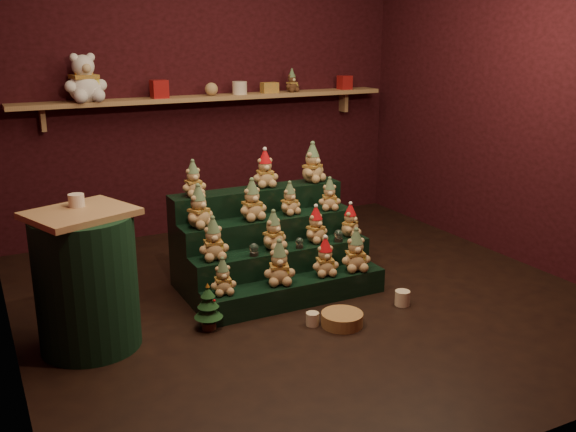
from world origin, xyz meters
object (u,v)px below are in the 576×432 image
snow_globe_a (254,249)px  side_table (86,281)px  snow_globe_b (300,243)px  mini_christmas_tree (208,307)px  white_bear (83,71)px  wicker_basket (342,319)px  mug_right (402,298)px  riser_tier_front (296,292)px  brown_bear (292,81)px  snow_globe_c (338,236)px  mug_left (312,319)px

snow_globe_a → side_table: 1.19m
snow_globe_b → side_table: size_ratio=0.09×
mini_christmas_tree → white_bear: 2.48m
wicker_basket → white_bear: bearing=115.6°
snow_globe_b → side_table: bearing=-174.9°
mug_right → riser_tier_front: bearing=151.1°
riser_tier_front → mini_christmas_tree: bearing=-172.3°
wicker_basket → brown_bear: bearing=70.3°
snow_globe_a → wicker_basket: 0.80m
snow_globe_a → mug_right: 1.12m
riser_tier_front → snow_globe_c: 0.57m
snow_globe_c → brown_bear: bearing=73.8°
mini_christmas_tree → snow_globe_c: bearing=12.5°
snow_globe_a → brown_bear: bearing=55.3°
mug_left → mug_right: size_ratio=0.82×
riser_tier_front → brown_bear: bearing=63.4°
mug_right → snow_globe_c: bearing=112.8°
snow_globe_a → brown_bear: (1.21, 1.75, 1.02)m
snow_globe_c → wicker_basket: bearing=-118.8°
wicker_basket → mini_christmas_tree: bearing=156.2°
snow_globe_b → brown_bear: size_ratio=0.38×
mini_christmas_tree → mug_left: (0.64, -0.27, -0.11)m
snow_globe_b → white_bear: bearing=123.0°
wicker_basket → snow_globe_b: bearing=89.8°
mini_christmas_tree → mug_left: 0.70m
snow_globe_a → wicker_basket: snow_globe_a is taller
white_bear → brown_bear: white_bear is taller
mini_christmas_tree → wicker_basket: mini_christmas_tree is taller
mini_christmas_tree → riser_tier_front: bearing=7.7°
snow_globe_a → mug_left: size_ratio=1.03×
snow_globe_a → wicker_basket: size_ratio=0.32×
wicker_basket → mug_right: bearing=8.5°
side_table → brown_bear: bearing=17.6°
snow_globe_c → side_table: side_table is taller
snow_globe_c → brown_bear: 2.09m
wicker_basket → white_bear: (-1.13, 2.37, 1.53)m
mug_left → snow_globe_a: bearing=110.1°
mug_right → brown_bear: brown_bear is taller
white_bear → brown_bear: bearing=-8.8°
snow_globe_a → riser_tier_front: bearing=-32.1°
snow_globe_b → white_bear: white_bear is taller
snow_globe_c → brown_bear: size_ratio=0.44×
snow_globe_c → wicker_basket: snow_globe_c is taller
side_table → white_bear: 2.25m
snow_globe_c → mug_right: 0.67m
wicker_basket → mug_left: bearing=152.1°
snow_globe_a → brown_bear: size_ratio=0.43×
mini_christmas_tree → brown_bear: size_ratio=1.52×
snow_globe_b → wicker_basket: snow_globe_b is taller
side_table → snow_globe_a: bearing=-14.0°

